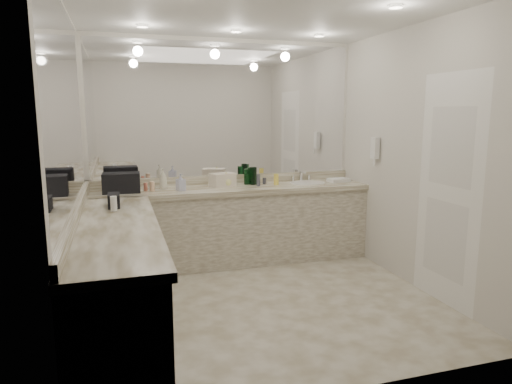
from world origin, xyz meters
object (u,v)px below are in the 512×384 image
object	(u,v)px
wall_phone	(375,148)
soap_bottle_a	(163,179)
cream_cosmetic_case	(222,180)
soap_bottle_b	(181,182)
hand_towel	(339,180)
soap_bottle_c	(226,180)
sink	(307,184)
black_toiletry_bag	(121,182)

from	to	relation	value
wall_phone	soap_bottle_a	distance (m)	2.42
soap_bottle_a	cream_cosmetic_case	bearing A→B (deg)	-3.00
soap_bottle_a	soap_bottle_b	xyz separation A→B (m)	(0.17, -0.18, -0.02)
hand_towel	soap_bottle_c	distance (m)	1.43
sink	soap_bottle_b	xyz separation A→B (m)	(-1.55, -0.09, 0.10)
wall_phone	hand_towel	world-z (taller)	wall_phone
soap_bottle_b	soap_bottle_a	bearing A→B (deg)	134.17
black_toiletry_bag	wall_phone	bearing A→B (deg)	-9.84
soap_bottle_b	soap_bottle_c	distance (m)	0.55
black_toiletry_bag	sink	bearing A→B (deg)	0.48
hand_towel	soap_bottle_b	distance (m)	1.97
black_toiletry_bag	soap_bottle_c	size ratio (longest dim) A/B	2.34
cream_cosmetic_case	hand_towel	xyz separation A→B (m)	(1.47, -0.04, -0.06)
sink	hand_towel	bearing A→B (deg)	0.96
hand_towel	cream_cosmetic_case	bearing A→B (deg)	178.31
wall_phone	cream_cosmetic_case	xyz separation A→B (m)	(-1.65, 0.55, -0.37)
cream_cosmetic_case	soap_bottle_a	world-z (taller)	soap_bottle_a
soap_bottle_b	soap_bottle_c	world-z (taller)	soap_bottle_b
wall_phone	black_toiletry_bag	size ratio (longest dim) A/B	0.62
black_toiletry_bag	hand_towel	world-z (taller)	black_toiletry_bag
black_toiletry_bag	soap_bottle_c	xyz separation A→B (m)	(1.16, 0.05, -0.03)
cream_cosmetic_case	soap_bottle_c	world-z (taller)	soap_bottle_c
wall_phone	soap_bottle_c	xyz separation A→B (m)	(-1.61, 0.53, -0.37)
hand_towel	soap_bottle_c	world-z (taller)	soap_bottle_c
sink	cream_cosmetic_case	world-z (taller)	cream_cosmetic_case
cream_cosmetic_case	soap_bottle_a	size ratio (longest dim) A/B	1.21
cream_cosmetic_case	soap_bottle_b	size ratio (longest dim) A/B	1.48
black_toiletry_bag	soap_bottle_b	distance (m)	0.63
sink	soap_bottle_b	size ratio (longest dim) A/B	2.34
soap_bottle_a	soap_bottle_c	bearing A→B (deg)	-4.71
sink	wall_phone	size ratio (longest dim) A/B	1.83
wall_phone	hand_towel	size ratio (longest dim) A/B	0.95
sink	soap_bottle_a	xyz separation A→B (m)	(-1.72, 0.09, 0.12)
hand_towel	soap_bottle_b	xyz separation A→B (m)	(-1.97, -0.10, 0.07)
wall_phone	hand_towel	bearing A→B (deg)	109.94
cream_cosmetic_case	hand_towel	world-z (taller)	cream_cosmetic_case
cream_cosmetic_case	soap_bottle_b	xyz separation A→B (m)	(-0.50, -0.14, 0.01)
wall_phone	hand_towel	distance (m)	0.69
black_toiletry_bag	hand_towel	size ratio (longest dim) A/B	1.54
cream_cosmetic_case	sink	bearing A→B (deg)	-20.93
hand_towel	soap_bottle_c	xyz separation A→B (m)	(-1.43, 0.02, 0.06)
sink	wall_phone	world-z (taller)	wall_phone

